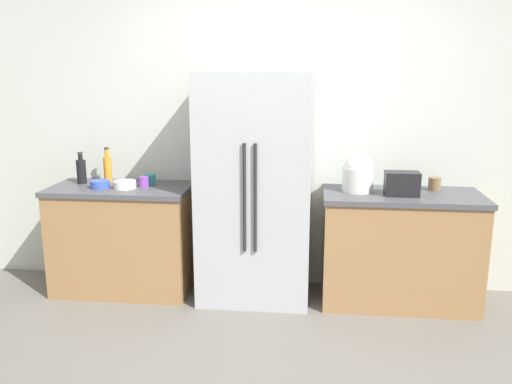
# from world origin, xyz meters

# --- Properties ---
(kitchen_back_panel) EXTENTS (5.52, 0.10, 2.95)m
(kitchen_back_panel) POSITION_xyz_m (0.00, 1.66, 1.48)
(kitchen_back_panel) COLOR silver
(kitchen_back_panel) RESTS_ON ground_plane
(counter_left) EXTENTS (1.14, 0.62, 0.89)m
(counter_left) POSITION_xyz_m (-1.29, 1.31, 0.45)
(counter_left) COLOR #9E7247
(counter_left) RESTS_ON ground_plane
(counter_right) EXTENTS (1.22, 0.62, 0.89)m
(counter_right) POSITION_xyz_m (0.96, 1.31, 0.45)
(counter_right) COLOR #9E7247
(counter_right) RESTS_ON ground_plane
(refrigerator) EXTENTS (0.88, 0.64, 1.80)m
(refrigerator) POSITION_xyz_m (-0.18, 1.29, 0.90)
(refrigerator) COLOR #B2B5BA
(refrigerator) RESTS_ON ground_plane
(toaster) EXTENTS (0.25, 0.15, 0.18)m
(toaster) POSITION_xyz_m (0.94, 1.24, 0.98)
(toaster) COLOR black
(toaster) RESTS_ON counter_right
(rice_cooker) EXTENTS (0.24, 0.24, 0.30)m
(rice_cooker) POSITION_xyz_m (0.62, 1.35, 1.03)
(rice_cooker) COLOR silver
(rice_cooker) RESTS_ON counter_right
(bottle_a) EXTENTS (0.08, 0.08, 0.26)m
(bottle_a) POSITION_xyz_m (-1.66, 1.39, 1.00)
(bottle_a) COLOR black
(bottle_a) RESTS_ON counter_left
(bottle_b) EXTENTS (0.07, 0.07, 0.30)m
(bottle_b) POSITION_xyz_m (-1.45, 1.46, 1.01)
(bottle_b) COLOR orange
(bottle_b) RESTS_ON counter_left
(cup_a) EXTENTS (0.08, 0.08, 0.09)m
(cup_a) POSITION_xyz_m (-1.09, 1.30, 0.93)
(cup_a) COLOR purple
(cup_a) RESTS_ON counter_left
(cup_b) EXTENTS (0.10, 0.10, 0.10)m
(cup_b) POSITION_xyz_m (1.22, 1.45, 0.94)
(cup_b) COLOR brown
(cup_b) RESTS_ON counter_right
(cup_c) EXTENTS (0.09, 0.09, 0.08)m
(cup_c) POSITION_xyz_m (-1.08, 1.42, 0.93)
(cup_c) COLOR teal
(cup_c) RESTS_ON counter_left
(bowl_a) EXTENTS (0.18, 0.18, 0.06)m
(bowl_a) POSITION_xyz_m (-1.23, 1.24, 0.92)
(bowl_a) COLOR white
(bowl_a) RESTS_ON counter_left
(bowl_b) EXTENTS (0.16, 0.16, 0.06)m
(bowl_b) POSITION_xyz_m (-1.43, 1.24, 0.92)
(bowl_b) COLOR blue
(bowl_b) RESTS_ON counter_left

